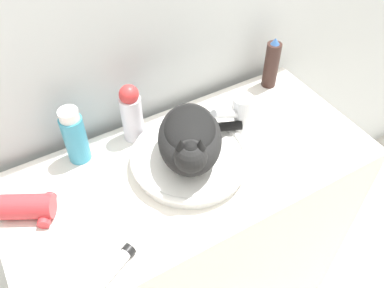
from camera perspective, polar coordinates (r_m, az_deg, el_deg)
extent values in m
cube|color=silver|center=(1.21, -7.82, 16.31)|extent=(8.00, 0.05, 2.40)
cube|color=white|center=(1.55, -0.11, -13.99)|extent=(1.09, 0.51, 0.89)
cylinder|color=white|center=(1.18, -0.32, -2.28)|extent=(0.32, 0.32, 0.04)
torus|color=white|center=(1.16, -0.32, -1.66)|extent=(0.34, 0.34, 0.02)
ellipsoid|color=black|center=(1.11, -0.34, 0.82)|extent=(0.28, 0.31, 0.12)
ellipsoid|color=black|center=(1.09, -0.35, 2.08)|extent=(0.22, 0.24, 0.06)
sphere|color=black|center=(1.01, -0.18, -1.77)|extent=(0.09, 0.09, 0.09)
sphere|color=black|center=(0.99, -0.19, -0.84)|extent=(0.05, 0.05, 0.05)
cone|color=black|center=(0.98, -1.58, -0.01)|extent=(0.03, 0.03, 0.03)
cone|color=black|center=(0.98, 1.20, 0.05)|extent=(0.03, 0.03, 0.03)
cylinder|color=black|center=(1.21, 3.28, 2.35)|extent=(0.16, 0.09, 0.03)
cylinder|color=silver|center=(1.26, 6.80, 2.86)|extent=(0.04, 0.04, 0.08)
cylinder|color=silver|center=(1.18, 5.09, 4.23)|extent=(0.13, 0.05, 0.09)
cylinder|color=silver|center=(1.22, 7.09, 5.32)|extent=(0.06, 0.06, 0.06)
cylinder|color=silver|center=(1.23, -8.38, 3.61)|extent=(0.06, 0.06, 0.15)
sphere|color=red|center=(1.17, -8.85, 6.89)|extent=(0.06, 0.06, 0.06)
cylinder|color=teal|center=(1.20, -16.03, 0.68)|extent=(0.07, 0.07, 0.15)
cylinder|color=white|center=(1.14, -16.94, 3.92)|extent=(0.06, 0.06, 0.03)
cylinder|color=#331E19|center=(1.45, 11.08, 10.81)|extent=(0.05, 0.05, 0.17)
cone|color=#3866AD|center=(1.40, 11.63, 13.96)|extent=(0.03, 0.03, 0.02)
cylinder|color=silver|center=(1.00, -11.64, -17.42)|extent=(0.13, 0.08, 0.03)
cylinder|color=black|center=(1.02, -8.90, -14.55)|extent=(0.03, 0.04, 0.03)
cylinder|color=#C63338|center=(1.14, -22.12, -8.13)|extent=(0.15, 0.12, 0.07)
cylinder|color=#C63338|center=(1.14, -19.66, -8.71)|extent=(0.07, 0.10, 0.03)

